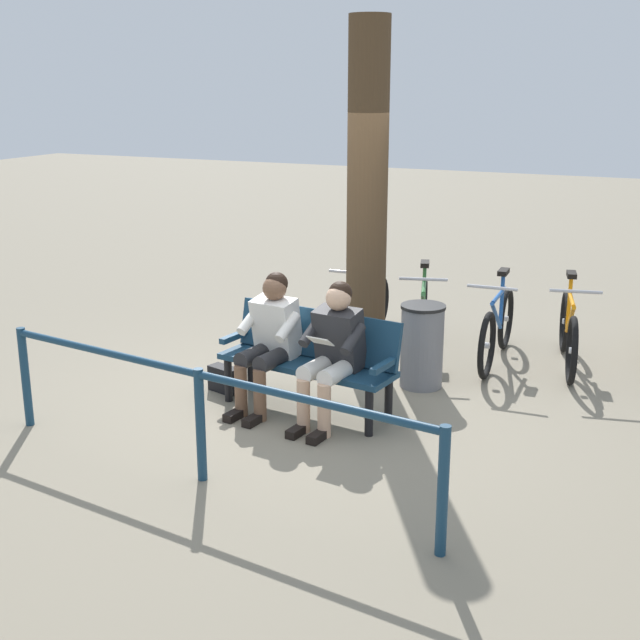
{
  "coord_description": "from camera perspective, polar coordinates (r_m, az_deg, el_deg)",
  "views": [
    {
      "loc": [
        -3.05,
        6.33,
        2.8
      ],
      "look_at": [
        -0.14,
        -0.18,
        0.75
      ],
      "focal_mm": 47.2,
      "sensor_mm": 36.0,
      "label": 1
    }
  ],
  "objects": [
    {
      "name": "litter_bin",
      "position": [
        7.91,
        6.93,
        -1.74
      ],
      "size": [
        0.42,
        0.42,
        0.79
      ],
      "color": "slate",
      "rests_on": "ground"
    },
    {
      "name": "bicycle_purple",
      "position": [
        8.71,
        11.91,
        -0.57
      ],
      "size": [
        0.48,
        1.68,
        0.94
      ],
      "rotation": [
        0.0,
        0.0,
        1.61
      ],
      "color": "black",
      "rests_on": "ground"
    },
    {
      "name": "bicycle_orange",
      "position": [
        8.96,
        6.98,
        0.12
      ],
      "size": [
        0.61,
        1.63,
        0.94
      ],
      "rotation": [
        0.0,
        0.0,
        1.85
      ],
      "color": "black",
      "rests_on": "ground"
    },
    {
      "name": "person_companion",
      "position": [
        7.28,
        -3.43,
        -1.03
      ],
      "size": [
        0.53,
        0.8,
        1.2
      ],
      "rotation": [
        0.0,
        0.0,
        -0.14
      ],
      "color": "white",
      "rests_on": "ground"
    },
    {
      "name": "handbag",
      "position": [
        7.85,
        -6.51,
        -4.0
      ],
      "size": [
        0.33,
        0.22,
        0.24
      ],
      "primitive_type": "cube",
      "rotation": [
        0.0,
        0.0,
        -0.28
      ],
      "color": "black",
      "rests_on": "ground"
    },
    {
      "name": "railing_fence",
      "position": [
        6.02,
        -8.18,
        -5.43
      ],
      "size": [
        3.78,
        0.6,
        0.85
      ],
      "rotation": [
        0.0,
        0.0,
        -0.14
      ],
      "color": "navy",
      "rests_on": "ground"
    },
    {
      "name": "tree_trunk",
      "position": [
        8.1,
        3.22,
        8.09
      ],
      "size": [
        0.39,
        0.39,
        3.36
      ],
      "primitive_type": "cylinder",
      "color": "#4C3823",
      "rests_on": "ground"
    },
    {
      "name": "bicycle_green",
      "position": [
        8.76,
        16.49,
        -0.8
      ],
      "size": [
        0.53,
        1.66,
        0.94
      ],
      "rotation": [
        0.0,
        0.0,
        1.78
      ],
      "color": "black",
      "rests_on": "ground"
    },
    {
      "name": "bench",
      "position": [
        7.29,
        -0.63,
        -2.29
      ],
      "size": [
        1.65,
        0.7,
        0.87
      ],
      "rotation": [
        0.0,
        0.0,
        -0.14
      ],
      "color": "navy",
      "rests_on": "ground"
    },
    {
      "name": "bicycle_red",
      "position": [
        9.16,
        2.97,
        0.59
      ],
      "size": [
        0.48,
        1.68,
        0.94
      ],
      "rotation": [
        0.0,
        0.0,
        1.6
      ],
      "color": "black",
      "rests_on": "ground"
    },
    {
      "name": "ground_plane",
      "position": [
        7.56,
        -1.54,
        -5.69
      ],
      "size": [
        40.0,
        40.0,
        0.0
      ],
      "primitive_type": "plane",
      "color": "gray"
    },
    {
      "name": "person_reading",
      "position": [
        6.94,
        0.88,
        -1.85
      ],
      "size": [
        0.53,
        0.8,
        1.2
      ],
      "rotation": [
        0.0,
        0.0,
        -0.14
      ],
      "color": "#262628",
      "rests_on": "ground"
    }
  ]
}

